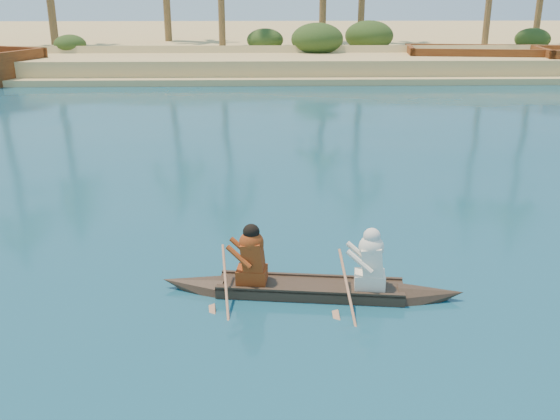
{
  "coord_description": "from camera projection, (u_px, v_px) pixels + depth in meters",
  "views": [
    {
      "loc": [
        -8.83,
        -14.2,
        5.25
      ],
      "look_at": [
        -8.5,
        -2.19,
        1.0
      ],
      "focal_mm": 40.0,
      "sensor_mm": 36.0,
      "label": 1
    }
  ],
  "objects": [
    {
      "name": "shrub_cluster",
      "position": [
        386.0,
        50.0,
        44.64
      ],
      "size": [
        100.0,
        6.0,
        2.4
      ],
      "primitive_type": null,
      "color": "#213A15",
      "rests_on": "ground"
    },
    {
      "name": "barge_mid",
      "position": [
        503.0,
        63.0,
        40.74
      ],
      "size": [
        12.83,
        5.71,
        2.07
      ],
      "rotation": [
        0.0,
        0.0,
        -0.13
      ],
      "color": "brown",
      "rests_on": "ground"
    },
    {
      "name": "sandy_embankment",
      "position": [
        355.0,
        42.0,
        59.37
      ],
      "size": [
        150.0,
        51.0,
        1.5
      ],
      "color": "tan",
      "rests_on": "ground"
    },
    {
      "name": "canoe",
      "position": [
        310.0,
        279.0,
        11.3
      ],
      "size": [
        5.55,
        1.4,
        1.52
      ],
      "rotation": [
        0.0,
        0.0,
        -0.12
      ],
      "color": "#37261E",
      "rests_on": "ground"
    }
  ]
}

